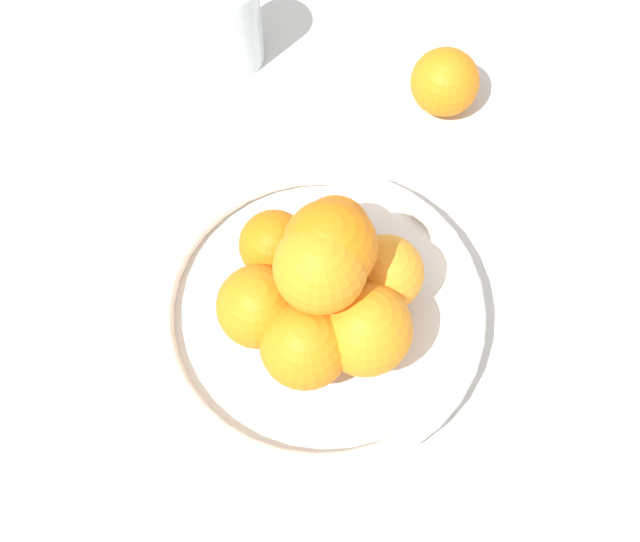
{
  "coord_description": "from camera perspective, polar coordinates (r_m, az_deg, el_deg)",
  "views": [
    {
      "loc": [
        -0.23,
        -0.24,
        0.79
      ],
      "look_at": [
        0.0,
        0.0,
        0.11
      ],
      "focal_mm": 50.0,
      "sensor_mm": 36.0,
      "label": 1
    }
  ],
  "objects": [
    {
      "name": "stray_orange",
      "position": [
        0.96,
        8.0,
        11.89
      ],
      "size": [
        0.07,
        0.07,
        0.07
      ],
      "primitive_type": "sphere",
      "color": "orange",
      "rests_on": "ground_plane"
    },
    {
      "name": "ground_plane",
      "position": [
        0.86,
        0.0,
        -3.16
      ],
      "size": [
        4.0,
        4.0,
        0.0
      ],
      "primitive_type": "plane",
      "color": "beige"
    },
    {
      "name": "drinking_glass",
      "position": [
        0.98,
        -5.75,
        15.56
      ],
      "size": [
        0.07,
        0.07,
        0.11
      ],
      "primitive_type": "cylinder",
      "color": "silver",
      "rests_on": "ground_plane"
    },
    {
      "name": "fruit_bowl",
      "position": [
        0.84,
        0.0,
        -2.66
      ],
      "size": [
        0.31,
        0.31,
        0.04
      ],
      "color": "silver",
      "rests_on": "ground_plane"
    },
    {
      "name": "orange_pile",
      "position": [
        0.77,
        0.21,
        -0.96
      ],
      "size": [
        0.18,
        0.19,
        0.14
      ],
      "color": "orange",
      "rests_on": "fruit_bowl"
    }
  ]
}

